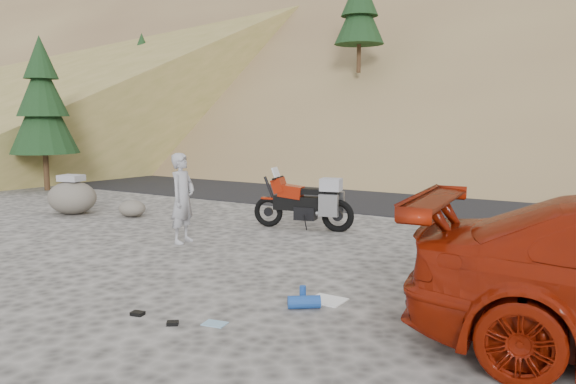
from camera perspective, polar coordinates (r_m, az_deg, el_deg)
name	(u,v)px	position (r m, az deg, el deg)	size (l,w,h in m)	color
ground	(234,264)	(9.39, -5.49, -7.33)	(140.00, 140.00, 0.00)	#43413E
road	(411,198)	(17.33, 12.41, -0.58)	(120.00, 7.00, 0.05)	black
hillside	(551,2)	(49.24, 25.18, 17.04)	(120.00, 73.00, 46.72)	brown
conifer_verge	(42,103)	(20.20, -23.68, 8.33)	(2.20, 2.20, 5.04)	#392214
motorcycle	(307,203)	(12.09, 1.98, -1.13)	(2.25, 0.92, 1.35)	black
man	(184,242)	(11.13, -10.55, -5.05)	(0.63, 0.42, 1.74)	#98989E
boulder	(72,197)	(15.05, -21.08, -0.44)	(1.28, 1.09, 1.01)	#534E47
small_rock	(132,208)	(14.23, -15.56, -1.62)	(0.86, 0.83, 0.41)	#534E47
gear_white_cloth	(327,300)	(7.58, 4.00, -10.91)	(0.45, 0.40, 0.02)	white
gear_blue_mat	(304,302)	(7.26, 1.65, -11.11)	(0.17, 0.17, 0.41)	#184195
gear_bottle	(303,295)	(7.44, 1.51, -10.38)	(0.09, 0.09, 0.23)	#184195
gear_funnel	(441,328)	(6.65, 15.30, -13.14)	(0.14, 0.14, 0.18)	#A81E0B
gear_glove_a	(138,313)	(7.29, -15.04, -11.83)	(0.16, 0.11, 0.04)	black
gear_glove_b	(173,323)	(6.87, -11.65, -12.92)	(0.13, 0.10, 0.04)	black
gear_blue_cloth	(215,324)	(6.83, -7.45, -13.12)	(0.27, 0.20, 0.01)	#7DA6C1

